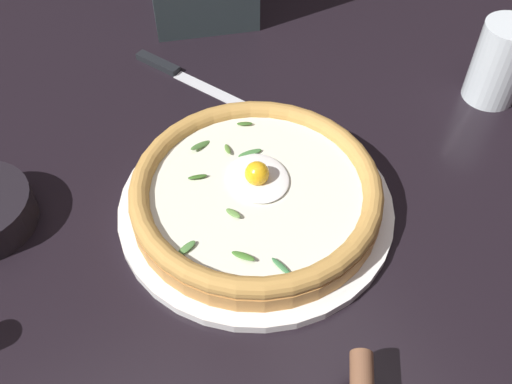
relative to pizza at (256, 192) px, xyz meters
name	(u,v)px	position (x,y,z in m)	size (l,w,h in m)	color
ground_plane	(256,246)	(0.04, -0.02, -0.05)	(2.40, 2.40, 0.03)	black
pizza_plate	(256,206)	(0.00, 0.00, -0.03)	(0.33, 0.33, 0.01)	white
pizza	(256,192)	(0.00, 0.00, 0.00)	(0.29, 0.29, 0.06)	#C98B46
table_knife	(173,71)	(-0.29, 0.00, -0.03)	(0.18, 0.11, 0.01)	silver
drinking_glass	(498,68)	(-0.04, 0.40, 0.02)	(0.07, 0.07, 0.12)	silver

